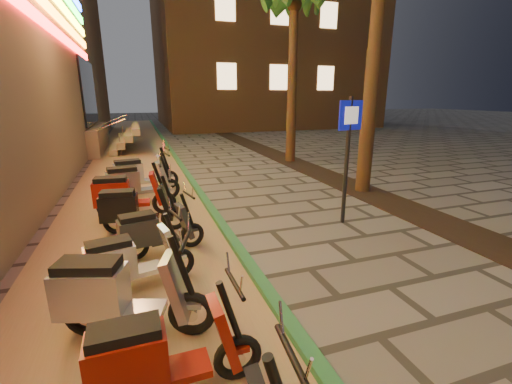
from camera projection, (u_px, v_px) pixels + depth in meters
name	position (u px, v px, depth m)	size (l,w,h in m)	color
parking_strip	(135.00, 184.00, 10.66)	(3.40, 60.00, 0.01)	#8C7251
green_curb	(190.00, 178.00, 11.18)	(0.18, 60.00, 0.10)	#246037
planting_strip	(414.00, 212.00, 8.05)	(1.20, 40.00, 0.02)	black
palm_d	(294.00, 5.00, 12.82)	(2.97, 3.02, 7.16)	#472D19
pedestrian_sign	(348.00, 143.00, 6.95)	(0.58, 0.12, 2.64)	black
scooter_6	(157.00, 356.00, 2.95)	(1.53, 0.54, 1.08)	black
scooter_7	(116.00, 294.00, 3.77)	(1.72, 0.92, 1.22)	black
scooter_8	(129.00, 261.00, 4.69)	(1.49, 0.68, 1.05)	black
scooter_9	(152.00, 231.00, 5.74)	(1.47, 0.67, 1.03)	black
scooter_10	(132.00, 209.00, 6.72)	(1.64, 0.66, 1.15)	black
scooter_11	(125.00, 194.00, 7.58)	(1.75, 0.61, 1.23)	black
scooter_12	(135.00, 183.00, 8.55)	(1.80, 0.75, 1.26)	black
scooter_13	(139.00, 174.00, 9.55)	(1.78, 0.76, 1.25)	black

